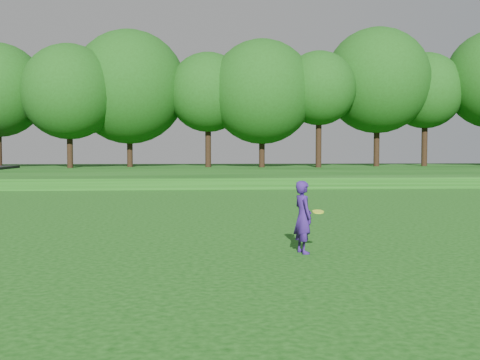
{
  "coord_description": "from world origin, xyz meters",
  "views": [
    {
      "loc": [
        2.17,
        -12.13,
        2.15
      ],
      "look_at": [
        3.36,
        3.98,
        1.3
      ],
      "focal_mm": 45.0,
      "sensor_mm": 36.0,
      "label": 1
    }
  ],
  "objects": [
    {
      "name": "berm",
      "position": [
        0.0,
        34.0,
        0.3
      ],
      "size": [
        130.0,
        30.0,
        0.6
      ],
      "primitive_type": "cube",
      "color": "#0F3E0C",
      "rests_on": "ground"
    },
    {
      "name": "ground",
      "position": [
        0.0,
        0.0,
        0.0
      ],
      "size": [
        140.0,
        140.0,
        0.0
      ],
      "primitive_type": "plane",
      "color": "#0F3E0C",
      "rests_on": "ground"
    },
    {
      "name": "walking_path",
      "position": [
        0.0,
        20.0,
        0.02
      ],
      "size": [
        130.0,
        1.6,
        0.04
      ],
      "primitive_type": "cube",
      "color": "gray",
      "rests_on": "ground"
    },
    {
      "name": "woman",
      "position": [
        4.36,
        -0.02,
        0.75
      ],
      "size": [
        0.64,
        0.62,
        1.49
      ],
      "color": "navy",
      "rests_on": "ground"
    },
    {
      "name": "treeline",
      "position": [
        0.0,
        38.0,
        8.1
      ],
      "size": [
        104.0,
        7.0,
        15.0
      ],
      "primitive_type": null,
      "color": "#174510",
      "rests_on": "berm"
    }
  ]
}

